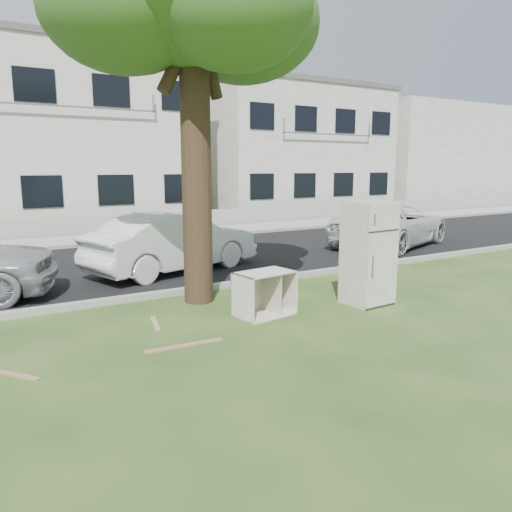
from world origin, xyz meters
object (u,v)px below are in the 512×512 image
fridge (368,253)px  car_center (173,242)px  cabinet (264,294)px  car_right (391,225)px

fridge → car_center: (-2.00, 4.55, -0.23)m
fridge → cabinet: (-2.05, 0.32, -0.56)m
fridge → car_center: bearing=110.5°
fridge → cabinet: fridge is taller
fridge → cabinet: bearing=167.9°
cabinet → car_right: bearing=22.1°
fridge → car_center: size_ratio=0.44×
cabinet → fridge: bearing=-17.0°
car_center → cabinet: bearing=162.7°
car_right → fridge: bearing=110.4°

